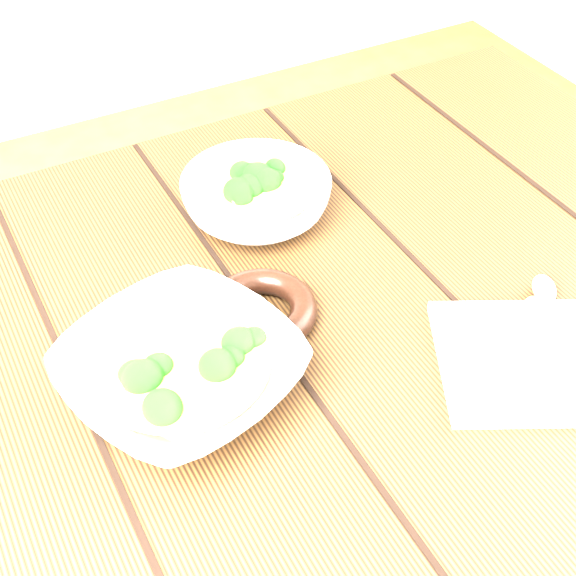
{
  "coord_description": "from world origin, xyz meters",
  "views": [
    {
      "loc": [
        -0.28,
        -0.52,
        1.35
      ],
      "look_at": [
        0.0,
        -0.0,
        0.8
      ],
      "focal_mm": 50.0,
      "sensor_mm": 36.0,
      "label": 1
    }
  ],
  "objects_px": {
    "soup_bowl_front": "(181,370)",
    "napkin": "(537,360)",
    "table": "(284,395)",
    "soup_bowl_back": "(256,197)",
    "trivet": "(262,310)"
  },
  "relations": [
    {
      "from": "table",
      "to": "soup_bowl_front",
      "type": "height_order",
      "value": "soup_bowl_front"
    },
    {
      "from": "soup_bowl_front",
      "to": "napkin",
      "type": "distance_m",
      "value": 0.35
    },
    {
      "from": "table",
      "to": "soup_bowl_back",
      "type": "bearing_deg",
      "value": 72.39
    },
    {
      "from": "table",
      "to": "soup_bowl_back",
      "type": "relative_size",
      "value": 5.19
    },
    {
      "from": "table",
      "to": "soup_bowl_front",
      "type": "xyz_separation_m",
      "value": [
        -0.13,
        -0.03,
        0.15
      ]
    },
    {
      "from": "table",
      "to": "trivet",
      "type": "height_order",
      "value": "trivet"
    },
    {
      "from": "soup_bowl_front",
      "to": "table",
      "type": "bearing_deg",
      "value": 14.56
    },
    {
      "from": "napkin",
      "to": "table",
      "type": "bearing_deg",
      "value": 166.36
    },
    {
      "from": "soup_bowl_front",
      "to": "napkin",
      "type": "relative_size",
      "value": 1.39
    },
    {
      "from": "soup_bowl_back",
      "to": "trivet",
      "type": "relative_size",
      "value": 1.97
    },
    {
      "from": "soup_bowl_back",
      "to": "table",
      "type": "bearing_deg",
      "value": -107.61
    },
    {
      "from": "soup_bowl_back",
      "to": "soup_bowl_front",
      "type": "bearing_deg",
      "value": -131.45
    },
    {
      "from": "soup_bowl_front",
      "to": "trivet",
      "type": "xyz_separation_m",
      "value": [
        0.11,
        0.05,
        -0.01
      ]
    },
    {
      "from": "trivet",
      "to": "napkin",
      "type": "height_order",
      "value": "trivet"
    },
    {
      "from": "table",
      "to": "trivet",
      "type": "distance_m",
      "value": 0.14
    }
  ]
}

